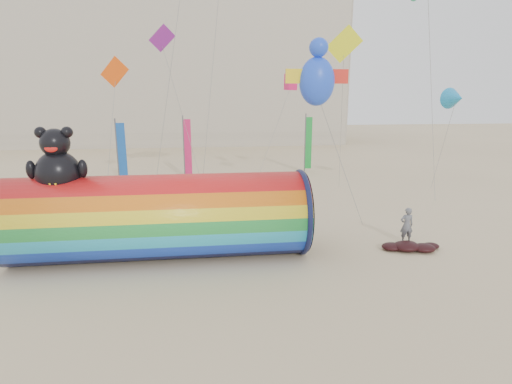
{
  "coord_description": "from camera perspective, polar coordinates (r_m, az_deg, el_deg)",
  "views": [
    {
      "loc": [
        -1.69,
        -15.82,
        6.54
      ],
      "look_at": [
        0.5,
        1.5,
        2.4
      ],
      "focal_mm": 28.0,
      "sensor_mm": 36.0,
      "label": 1
    }
  ],
  "objects": [
    {
      "name": "ground",
      "position": [
        17.21,
        -1.04,
        -9.01
      ],
      "size": [
        160.0,
        160.0,
        0.0
      ],
      "primitive_type": "plane",
      "color": "#CCB58C",
      "rests_on": "ground"
    },
    {
      "name": "hotel_building",
      "position": [
        62.74,
        -17.36,
        16.21
      ],
      "size": [
        60.4,
        15.4,
        20.6
      ],
      "color": "#B7AD99",
      "rests_on": "ground"
    },
    {
      "name": "windsock_assembly",
      "position": [
        16.91,
        -13.52,
        -3.17
      ],
      "size": [
        12.05,
        3.67,
        5.56
      ],
      "color": "red",
      "rests_on": "ground"
    },
    {
      "name": "kite_handler",
      "position": [
        19.59,
        20.72,
        -4.47
      ],
      "size": [
        0.63,
        0.43,
        1.68
      ],
      "primitive_type": "imported",
      "rotation": [
        0.0,
        0.0,
        3.09
      ],
      "color": "slate",
      "rests_on": "ground"
    },
    {
      "name": "fabric_bundle",
      "position": [
        18.94,
        21.2,
        -7.26
      ],
      "size": [
        2.62,
        1.35,
        0.41
      ],
      "color": "black",
      "rests_on": "ground"
    },
    {
      "name": "festival_banners",
      "position": [
        31.57,
        -6.18,
        6.16
      ],
      "size": [
        15.25,
        6.35,
        5.2
      ],
      "color": "#59595E",
      "rests_on": "ground"
    }
  ]
}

